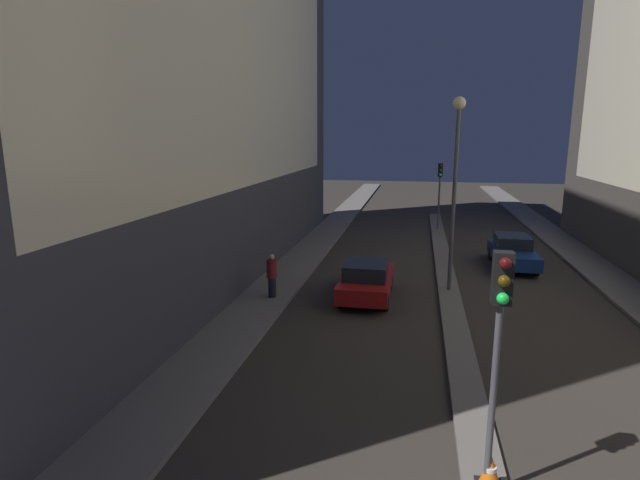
{
  "coord_description": "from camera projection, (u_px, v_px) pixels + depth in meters",
  "views": [
    {
      "loc": [
        -1.45,
        -4.95,
        6.49
      ],
      "look_at": [
        -6.86,
        22.66,
        0.5
      ],
      "focal_mm": 28.0,
      "sensor_mm": 36.0,
      "label": 1
    }
  ],
  "objects": [
    {
      "name": "median_strip",
      "position": [
        445.0,
        272.0,
        23.63
      ],
      "size": [
        0.86,
        35.14,
        0.14
      ],
      "color": "#66605B",
      "rests_on": "ground"
    },
    {
      "name": "traffic_light_near",
      "position": [
        499.0,
        320.0,
        8.44
      ],
      "size": [
        0.32,
        0.42,
        4.45
      ],
      "color": "#4C4C51",
      "rests_on": "median_strip"
    },
    {
      "name": "traffic_light_mid",
      "position": [
        440.0,
        181.0,
        33.41
      ],
      "size": [
        0.32,
        0.42,
        4.45
      ],
      "color": "#4C4C51",
      "rests_on": "median_strip"
    },
    {
      "name": "street_lamp",
      "position": [
        456.0,
        162.0,
        19.71
      ],
      "size": [
        0.51,
        0.51,
        7.77
      ],
      "color": "#4C4C51",
      "rests_on": "median_strip"
    },
    {
      "name": "traffic_cone_far",
      "position": [
        490.0,
        471.0,
        9.09
      ],
      "size": [
        0.49,
        0.49,
        0.68
      ],
      "color": "black",
      "rests_on": "median_strip"
    },
    {
      "name": "car_left_lane",
      "position": [
        366.0,
        280.0,
        19.93
      ],
      "size": [
        1.95,
        4.33,
        1.55
      ],
      "color": "maroon",
      "rests_on": "ground"
    },
    {
      "name": "car_right_lane",
      "position": [
        513.0,
        252.0,
        24.75
      ],
      "size": [
        1.87,
        4.51,
        1.55
      ],
      "color": "navy",
      "rests_on": "ground"
    },
    {
      "name": "pedestrian_on_left_sidewalk",
      "position": [
        272.0,
        275.0,
        19.64
      ],
      "size": [
        0.41,
        0.41,
        1.74
      ],
      "color": "black",
      "rests_on": "sidewalk_left"
    }
  ]
}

